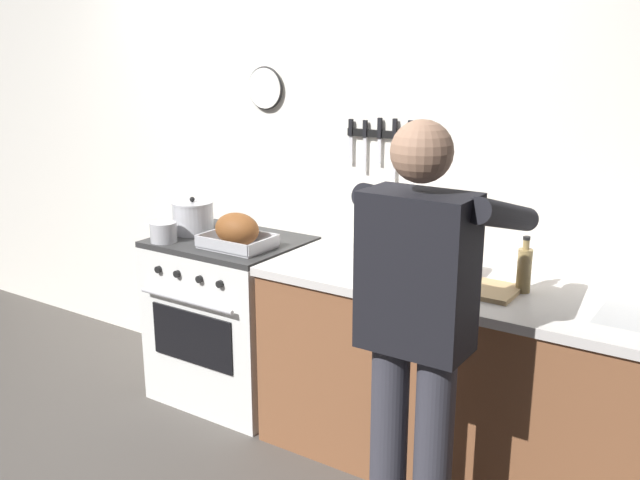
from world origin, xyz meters
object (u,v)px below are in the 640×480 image
bottle_hot_sauce (433,250)px  bottle_wine_red (446,240)px  person_cook (418,322)px  stock_pot (193,217)px  saucepan (164,232)px  cutting_board (474,287)px  bottle_soy_sauce (370,233)px  bottle_vinegar (524,269)px  stove (232,319)px  roasting_pan (237,232)px

bottle_hot_sauce → bottle_wine_red: (0.08, -0.05, 0.07)m
bottle_hot_sauce → bottle_wine_red: 0.12m
person_cook → stock_pot: size_ratio=7.38×
saucepan → cutting_board: saucepan is taller
bottle_hot_sauce → bottle_soy_sauce: bearing=173.0°
bottle_hot_sauce → bottle_vinegar: bottle_vinegar is taller
stove → bottle_soy_sauce: bottle_soy_sauce is taller
bottle_wine_red → bottle_hot_sauce: bearing=149.7°
saucepan → bottle_wine_red: size_ratio=0.42×
person_cook → bottle_hot_sauce: 0.88m
bottle_soy_sauce → cutting_board: bearing=-23.4°
cutting_board → person_cook: bearing=-88.3°
cutting_board → bottle_hot_sauce: bearing=140.9°
person_cook → bottle_hot_sauce: (-0.32, 0.82, 0.01)m
cutting_board → bottle_vinegar: bearing=25.7°
person_cook → stove: bearing=76.8°
saucepan → bottle_wine_red: (1.42, 0.37, 0.09)m
bottle_vinegar → bottle_soy_sauce: bearing=166.5°
person_cook → bottle_wine_red: person_cook is taller
saucepan → bottle_vinegar: (1.82, 0.26, 0.05)m
cutting_board → bottle_soy_sauce: (-0.67, 0.29, 0.08)m
saucepan → bottle_hot_sauce: bottle_hot_sauce is taller
stove → bottle_soy_sauce: bearing=18.9°
stock_pot → saucepan: size_ratio=1.62×
bottle_vinegar → bottle_hot_sauce: bearing=161.8°
stock_pot → bottle_vinegar: (1.81, 0.05, 0.01)m
stock_pot → stove: bearing=0.8°
stock_pot → bottle_wine_red: 1.43m
stove → bottle_hot_sauce: 1.22m
bottle_vinegar → saucepan: bearing=-171.7°
roasting_pan → bottle_wine_red: 1.06m
person_cook → stock_pot: bearing=80.2°
stock_pot → roasting_pan: bearing=-13.4°
saucepan → stove: bearing=41.1°
saucepan → cutting_board: bearing=6.2°
cutting_board → bottle_soy_sauce: bearing=156.6°
person_cook → stock_pot: (-1.65, 0.61, 0.04)m
stove → bottle_wine_red: bearing=7.4°
bottle_wine_red → bottle_soy_sauce: bearing=168.3°
stove → saucepan: 0.60m
bottle_soy_sauce → bottle_wine_red: size_ratio=0.63×
roasting_pan → saucepan: (-0.39, -0.13, -0.03)m
stove → stock_pot: 0.59m
cutting_board → bottle_wine_red: size_ratio=1.09×
person_cook → saucepan: (-1.66, 0.40, -0.00)m
bottle_hot_sauce → bottle_vinegar: (0.48, -0.16, 0.03)m
roasting_pan → bottle_vinegar: bearing=5.6°
bottle_soy_sauce → bottle_vinegar: bottle_vinegar is taller
roasting_pan → stock_pot: (-0.39, 0.09, 0.01)m
stove → cutting_board: 1.46m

